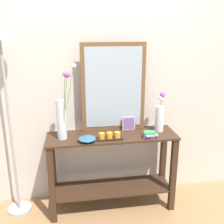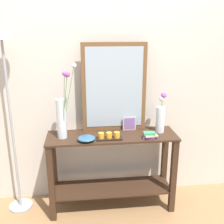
# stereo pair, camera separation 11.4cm
# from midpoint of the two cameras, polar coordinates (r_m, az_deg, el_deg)

# --- Properties ---
(ground_plane) EXTENTS (7.00, 6.00, 0.02)m
(ground_plane) POSITION_cam_midpoint_polar(r_m,az_deg,el_deg) (3.07, -1.12, -19.07)
(ground_plane) COLOR #997047
(wall_back) EXTENTS (6.40, 0.08, 2.70)m
(wall_back) POSITION_cam_midpoint_polar(r_m,az_deg,el_deg) (2.81, -2.19, 7.89)
(wall_back) COLOR beige
(wall_back) RESTS_ON ground
(console_table) EXTENTS (1.27, 0.38, 0.81)m
(console_table) POSITION_cam_midpoint_polar(r_m,az_deg,el_deg) (2.80, -1.18, -10.85)
(console_table) COLOR #382316
(console_table) RESTS_ON ground
(mirror_leaning) EXTENTS (0.64, 0.03, 0.87)m
(mirror_leaning) POSITION_cam_midpoint_polar(r_m,az_deg,el_deg) (2.69, -0.91, 5.12)
(mirror_leaning) COLOR brown
(mirror_leaning) RESTS_ON console_table
(tall_vase_left) EXTENTS (0.20, 0.20, 0.70)m
(tall_vase_left) POSITION_cam_midpoint_polar(r_m,az_deg,el_deg) (2.56, -11.64, -0.63)
(tall_vase_left) COLOR silver
(tall_vase_left) RESTS_ON console_table
(vase_right) EXTENTS (0.11, 0.13, 0.39)m
(vase_right) POSITION_cam_midpoint_polar(r_m,az_deg,el_deg) (2.75, 8.79, -0.82)
(vase_right) COLOR silver
(vase_right) RESTS_ON console_table
(candle_tray) EXTENTS (0.24, 0.09, 0.07)m
(candle_tray) POSITION_cam_midpoint_polar(r_m,az_deg,el_deg) (2.56, -1.78, -5.13)
(candle_tray) COLOR black
(candle_tray) RESTS_ON console_table
(picture_frame_small) EXTENTS (0.13, 0.01, 0.14)m
(picture_frame_small) POSITION_cam_midpoint_polar(r_m,az_deg,el_deg) (2.78, 2.35, -2.36)
(picture_frame_small) COLOR #B7B2AD
(picture_frame_small) RESTS_ON console_table
(decorative_bowl) EXTENTS (0.16, 0.16, 0.05)m
(decorative_bowl) POSITION_cam_midpoint_polar(r_m,az_deg,el_deg) (2.53, -6.53, -5.59)
(decorative_bowl) COLOR #2D5B84
(decorative_bowl) RESTS_ON console_table
(book_stack) EXTENTS (0.14, 0.09, 0.06)m
(book_stack) POSITION_cam_midpoint_polar(r_m,az_deg,el_deg) (2.61, 6.62, -4.72)
(book_stack) COLOR #663884
(book_stack) RESTS_ON console_table
(floor_lamp) EXTENTS (0.24, 0.24, 1.81)m
(floor_lamp) POSITION_cam_midpoint_polar(r_m,az_deg,el_deg) (2.67, -22.38, 3.29)
(floor_lamp) COLOR #9E9EA3
(floor_lamp) RESTS_ON ground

